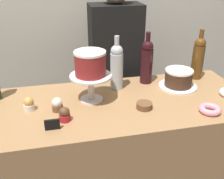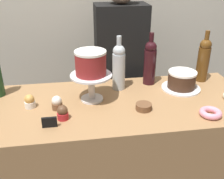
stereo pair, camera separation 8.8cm
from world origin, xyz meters
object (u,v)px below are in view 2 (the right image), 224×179
at_px(cupcake_vanilla, 57,103).
at_px(barista_figure, 120,81).
at_px(chocolate_round_cake, 182,79).
at_px(wine_bottle_clear, 119,66).
at_px(cupcake_chocolate, 63,113).
at_px(cake_stand_pedestal, 91,83).
at_px(wine_bottle_amber, 203,59).
at_px(cookie_stack, 144,107).
at_px(donut_pink, 211,113).
at_px(price_sign_chalkboard, 49,122).
at_px(white_layer_cake, 91,63).
at_px(wine_bottle_dark_red, 150,62).
at_px(cupcake_caramel, 30,101).

bearing_deg(cupcake_vanilla, barista_figure, 51.89).
height_order(chocolate_round_cake, barista_figure, barista_figure).
height_order(wine_bottle_clear, cupcake_chocolate, wine_bottle_clear).
bearing_deg(cupcake_chocolate, cake_stand_pedestal, 48.72).
distance_m(wine_bottle_amber, cookie_stack, 0.58).
bearing_deg(donut_pink, cupcake_vanilla, 166.24).
bearing_deg(price_sign_chalkboard, cupcake_chocolate, 45.87).
distance_m(cake_stand_pedestal, cupcake_vanilla, 0.21).
distance_m(white_layer_cake, barista_figure, 0.64).
bearing_deg(barista_figure, wine_bottle_clear, -102.03).
height_order(donut_pink, barista_figure, barista_figure).
bearing_deg(cupcake_vanilla, wine_bottle_clear, 28.57).
xyz_separation_m(cupcake_vanilla, cookie_stack, (0.45, -0.08, -0.02)).
relative_size(donut_pink, price_sign_chalkboard, 1.60).
xyz_separation_m(wine_bottle_dark_red, cupcake_caramel, (-0.71, -0.21, -0.11)).
distance_m(cake_stand_pedestal, chocolate_round_cake, 0.55).
xyz_separation_m(cake_stand_pedestal, price_sign_chalkboard, (-0.22, -0.24, -0.08)).
relative_size(wine_bottle_dark_red, wine_bottle_clear, 1.00).
relative_size(chocolate_round_cake, cupcake_vanilla, 2.26).
xyz_separation_m(white_layer_cake, chocolate_round_cake, (0.55, 0.06, -0.16)).
bearing_deg(price_sign_chalkboard, cupcake_vanilla, 80.06).
distance_m(wine_bottle_clear, barista_figure, 0.45).
bearing_deg(barista_figure, wine_bottle_amber, -34.13).
distance_m(white_layer_cake, chocolate_round_cake, 0.57).
distance_m(wine_bottle_amber, wine_bottle_clear, 0.55).
bearing_deg(white_layer_cake, barista_figure, 62.73).
xyz_separation_m(white_layer_cake, donut_pink, (0.58, -0.26, -0.20)).
distance_m(cookie_stack, price_sign_chalkboard, 0.49).
bearing_deg(cookie_stack, white_layer_cake, 149.84).
height_order(white_layer_cake, donut_pink, white_layer_cake).
xyz_separation_m(wine_bottle_dark_red, cookie_stack, (-0.12, -0.32, -0.13)).
distance_m(cake_stand_pedestal, barista_figure, 0.59).
distance_m(wine_bottle_dark_red, wine_bottle_amber, 0.35).
bearing_deg(wine_bottle_dark_red, wine_bottle_clear, -167.14).
height_order(wine_bottle_clear, cookie_stack, wine_bottle_clear).
distance_m(cupcake_vanilla, donut_pink, 0.79).
relative_size(wine_bottle_clear, cookie_stack, 3.87).
relative_size(cookie_stack, barista_figure, 0.05).
height_order(wine_bottle_amber, cupcake_vanilla, wine_bottle_amber).
relative_size(cupcake_vanilla, cookie_stack, 0.88).
xyz_separation_m(wine_bottle_clear, cupcake_chocolate, (-0.33, -0.30, -0.11)).
height_order(donut_pink, price_sign_chalkboard, price_sign_chalkboard).
height_order(cupcake_vanilla, barista_figure, barista_figure).
distance_m(cake_stand_pedestal, wine_bottle_dark_red, 0.42).
bearing_deg(wine_bottle_clear, cupcake_vanilla, -151.43).
height_order(wine_bottle_dark_red, cookie_stack, wine_bottle_dark_red).
bearing_deg(cookie_stack, wine_bottle_dark_red, 69.76).
height_order(wine_bottle_amber, barista_figure, barista_figure).
xyz_separation_m(cake_stand_pedestal, white_layer_cake, (0.00, 0.00, 0.12)).
height_order(donut_pink, cookie_stack, same).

